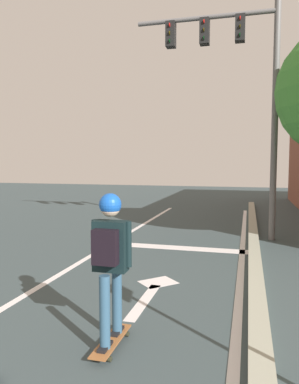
# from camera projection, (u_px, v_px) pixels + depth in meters

# --- Properties ---
(lane_line_center) EXTENTS (0.12, 20.00, 0.01)m
(lane_line_center) POSITION_uv_depth(u_px,v_px,m) (46.00, 282.00, 6.04)
(lane_line_center) COLOR silver
(lane_line_center) RESTS_ON ground
(lane_line_curbside) EXTENTS (0.12, 20.00, 0.01)m
(lane_line_curbside) POSITION_uv_depth(u_px,v_px,m) (239.00, 301.00, 5.23)
(lane_line_curbside) COLOR silver
(lane_line_curbside) RESTS_ON ground
(stop_bar) EXTENTS (3.24, 0.40, 0.01)m
(stop_bar) POSITION_uv_depth(u_px,v_px,m) (177.00, 248.00, 8.46)
(stop_bar) COLOR silver
(stop_bar) RESTS_ON ground
(lane_arrow_stem) EXTENTS (0.16, 1.40, 0.01)m
(lane_arrow_stem) POSITION_uv_depth(u_px,v_px,m) (144.00, 301.00, 5.23)
(lane_arrow_stem) COLOR silver
(lane_arrow_stem) RESTS_ON ground
(lane_arrow_head) EXTENTS (0.71, 0.71, 0.01)m
(lane_arrow_head) POSITION_uv_depth(u_px,v_px,m) (158.00, 282.00, 6.05)
(lane_arrow_head) COLOR silver
(lane_arrow_head) RESTS_ON ground
(curb_strip) EXTENTS (0.24, 24.00, 0.14)m
(curb_strip) POSITION_uv_depth(u_px,v_px,m) (257.00, 298.00, 5.16)
(curb_strip) COLOR #9D9D89
(curb_strip) RESTS_ON ground
(skateboard) EXTENTS (0.21, 0.81, 0.08)m
(skateboard) POSITION_uv_depth(u_px,v_px,m) (111.00, 341.00, 3.93)
(skateboard) COLOR #955A2F
(skateboard) RESTS_ON ground
(skater) EXTENTS (0.44, 0.60, 1.58)m
(skater) POSITION_uv_depth(u_px,v_px,m) (110.00, 250.00, 3.83)
(skater) COLOR #2F516C
(skater) RESTS_ON skateboard
(traffic_signal_mast) EXTENTS (3.61, 0.34, 5.96)m
(traffic_signal_mast) POSITION_uv_depth(u_px,v_px,m) (236.00, 70.00, 9.23)
(traffic_signal_mast) COLOR #605D5D
(traffic_signal_mast) RESTS_ON ground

